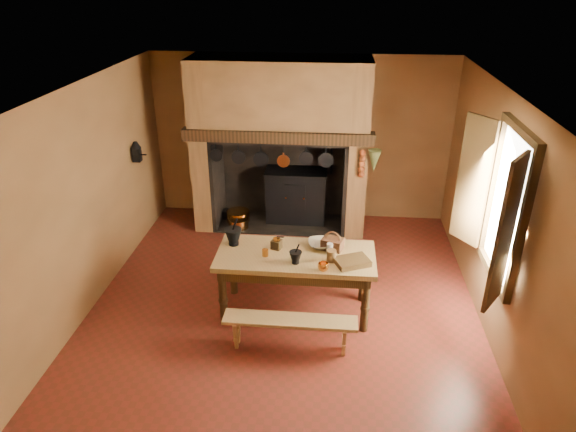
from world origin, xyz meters
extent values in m
plane|color=#5F1F16|center=(0.00, 0.00, 0.00)|extent=(5.50, 5.50, 0.00)
plane|color=silver|center=(0.00, 0.00, 2.80)|extent=(5.50, 5.50, 0.00)
cube|color=#9B6C3E|center=(0.00, 2.75, 1.40)|extent=(5.00, 0.02, 2.80)
cube|color=#9B6C3E|center=(-2.50, 0.00, 1.40)|extent=(0.02, 5.50, 2.80)
cube|color=#9B6C3E|center=(2.50, 0.00, 1.40)|extent=(0.02, 5.50, 2.80)
cube|color=#9B6C3E|center=(0.00, -2.75, 1.40)|extent=(5.00, 0.02, 2.80)
cube|color=#9B6C3E|center=(-1.55, 2.30, 1.40)|extent=(0.30, 0.90, 2.80)
cube|color=#9B6C3E|center=(0.95, 2.30, 1.40)|extent=(0.30, 0.90, 2.80)
cube|color=#9B6C3E|center=(-0.30, 2.30, 2.20)|extent=(2.20, 0.90, 1.20)
cube|color=black|center=(-0.30, 1.90, 1.69)|extent=(2.95, 0.22, 0.18)
cube|color=black|center=(-0.30, 2.72, 0.80)|extent=(2.20, 0.06, 1.60)
cube|color=black|center=(-0.30, 2.30, 0.01)|extent=(2.20, 0.90, 0.02)
cube|color=black|center=(-0.05, 2.45, 0.45)|extent=(1.00, 0.50, 0.90)
cube|color=black|center=(-0.05, 2.43, 0.92)|extent=(1.04, 0.54, 0.04)
cube|color=black|center=(-0.05, 2.19, 0.55)|extent=(0.35, 0.02, 0.45)
cylinder|color=black|center=(0.50, 2.45, 1.25)|extent=(0.10, 0.10, 0.70)
cylinder|color=#C5792D|center=(-0.20, 2.17, 0.55)|extent=(0.03, 0.03, 0.03)
cylinder|color=#C5792D|center=(0.10, 2.17, 0.55)|extent=(0.03, 0.03, 0.03)
cylinder|color=#C5792D|center=(-1.05, 2.30, 0.10)|extent=(0.40, 0.40, 0.20)
cylinder|color=#C5792D|center=(-1.00, 2.05, 0.09)|extent=(0.34, 0.34, 0.18)
cube|color=black|center=(-1.25, 2.40, 0.08)|extent=(0.18, 0.18, 0.16)
cone|color=#5B6630|center=(1.18, 1.79, 1.38)|extent=(0.20, 0.20, 0.35)
cube|color=white|center=(2.48, -0.40, 1.70)|extent=(0.02, 1.00, 1.60)
cube|color=#342410|center=(2.45, -0.40, 2.54)|extent=(0.08, 1.16, 0.08)
cube|color=#342410|center=(2.45, -0.40, 0.86)|extent=(0.08, 1.16, 0.08)
cube|color=#342410|center=(2.25, -1.08, 1.70)|extent=(0.29, 0.39, 1.60)
cube|color=#342410|center=(2.25, 0.28, 1.70)|extent=(0.29, 0.39, 1.60)
cube|color=black|center=(-2.42, 1.55, 1.45)|extent=(0.12, 0.12, 0.22)
cone|color=black|center=(-2.42, 1.55, 1.60)|extent=(0.16, 0.16, 0.10)
cylinder|color=black|center=(-2.33, 1.55, 1.45)|extent=(0.12, 0.02, 0.02)
cube|color=#A88D4D|center=(0.16, -0.18, 0.81)|extent=(1.95, 0.87, 0.06)
cube|color=#342410|center=(0.16, -0.18, 0.70)|extent=(1.82, 0.74, 0.15)
cylinder|color=#342410|center=(-0.71, -0.50, 0.39)|extent=(0.10, 0.10, 0.78)
cylinder|color=#342410|center=(1.02, -0.50, 0.39)|extent=(0.10, 0.10, 0.78)
cylinder|color=#342410|center=(-0.71, 0.15, 0.39)|extent=(0.10, 0.10, 0.78)
cylinder|color=#342410|center=(1.02, 0.15, 0.39)|extent=(0.10, 0.10, 0.78)
cube|color=#A88D4D|center=(0.16, -0.93, 0.41)|extent=(1.53, 0.27, 0.04)
cube|color=#A88D4D|center=(0.16, 0.51, 0.49)|extent=(1.81, 0.32, 0.05)
cylinder|color=black|center=(-0.65, -0.02, 0.86)|extent=(0.13, 0.13, 0.04)
cone|color=black|center=(-0.65, -0.02, 0.97)|extent=(0.22, 0.22, 0.18)
cylinder|color=black|center=(-0.62, -0.02, 1.13)|extent=(0.09, 0.04, 0.18)
cylinder|color=black|center=(0.17, -0.39, 0.86)|extent=(0.09, 0.09, 0.03)
cone|color=black|center=(0.17, -0.39, 0.93)|extent=(0.15, 0.15, 0.13)
cylinder|color=black|center=(0.19, -0.39, 1.04)|extent=(0.06, 0.02, 0.12)
cube|color=#342410|center=(-0.09, -0.06, 0.90)|extent=(0.15, 0.15, 0.12)
cylinder|color=#C5792D|center=(-0.09, -0.06, 0.98)|extent=(0.09, 0.09, 0.03)
cylinder|color=black|center=(-0.05, -0.06, 1.01)|extent=(0.10, 0.05, 0.03)
cylinder|color=#C5792D|center=(-0.21, -0.26, 0.89)|extent=(0.09, 0.09, 0.09)
cylinder|color=#C5792D|center=(0.62, -0.05, 0.89)|extent=(0.07, 0.07, 0.08)
imported|color=tan|center=(0.46, 0.03, 0.88)|extent=(0.36, 0.36, 0.08)
cylinder|color=brown|center=(0.59, -0.30, 0.92)|extent=(0.15, 0.15, 0.14)
cylinder|color=beige|center=(0.57, -0.13, 0.92)|extent=(0.09, 0.09, 0.14)
cube|color=#492615|center=(0.60, -0.01, 0.92)|extent=(0.30, 0.26, 0.14)
torus|color=#492615|center=(0.60, -0.01, 0.99)|extent=(0.20, 0.09, 0.20)
cube|color=#342410|center=(0.84, -0.35, 0.88)|extent=(0.47, 0.41, 0.07)
imported|color=#C5792D|center=(0.50, -0.53, 0.90)|extent=(0.15, 0.15, 0.10)
camera|label=1|loc=(0.58, -5.62, 4.02)|focal=32.00mm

